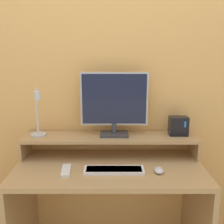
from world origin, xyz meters
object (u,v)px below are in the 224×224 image
(router_dock, at_px, (179,126))
(remote_control, at_px, (67,170))
(keyboard, at_px, (115,170))
(desk_lamp, at_px, (38,118))
(mouse, at_px, (159,170))
(monitor, at_px, (115,102))

(router_dock, height_order, remote_control, router_dock)
(keyboard, distance_m, remote_control, 0.29)
(remote_control, bearing_deg, router_dock, 20.46)
(desk_lamp, relative_size, remote_control, 2.02)
(router_dock, distance_m, mouse, 0.38)
(desk_lamp, bearing_deg, remote_control, -45.95)
(desk_lamp, height_order, remote_control, desk_lamp)
(desk_lamp, distance_m, router_dock, 0.95)
(desk_lamp, relative_size, router_dock, 2.56)
(router_dock, distance_m, keyboard, 0.56)
(router_dock, xyz_separation_m, remote_control, (-0.73, -0.27, -0.20))
(monitor, relative_size, desk_lamp, 1.36)
(router_dock, height_order, mouse, router_dock)
(monitor, xyz_separation_m, keyboard, (-0.00, -0.26, -0.36))
(monitor, bearing_deg, remote_control, -137.39)
(mouse, bearing_deg, keyboard, 177.48)
(monitor, xyz_separation_m, remote_control, (-0.29, -0.27, -0.36))
(mouse, bearing_deg, monitor, 133.72)
(desk_lamp, xyz_separation_m, router_dock, (0.94, 0.05, -0.07))
(keyboard, bearing_deg, desk_lamp, 156.54)
(desk_lamp, xyz_separation_m, mouse, (0.77, -0.23, -0.27))
(desk_lamp, relative_size, keyboard, 0.92)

